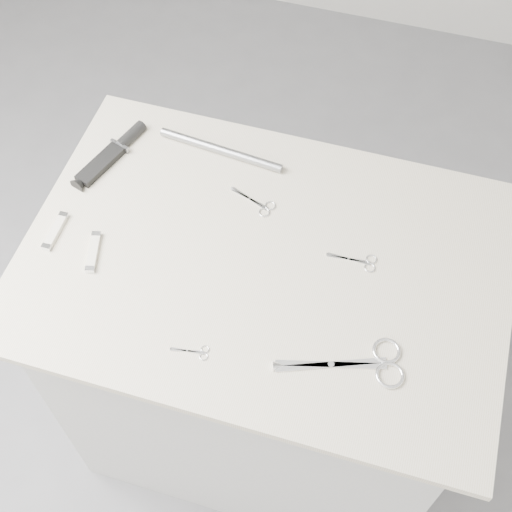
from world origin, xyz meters
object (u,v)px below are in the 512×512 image
(embroidery_scissors_a, at_px, (259,204))
(sheathed_knife, at_px, (115,151))
(pocket_knife_b, at_px, (55,231))
(metal_rail, at_px, (221,150))
(large_shears, at_px, (368,363))
(embroidery_scissors_b, at_px, (360,261))
(tiny_scissors, at_px, (195,352))
(plinth, at_px, (263,359))
(pocket_knife_a, at_px, (93,252))

(embroidery_scissors_a, xyz_separation_m, sheathed_knife, (-0.36, 0.05, 0.01))
(embroidery_scissors_a, distance_m, pocket_knife_b, 0.43)
(embroidery_scissors_a, height_order, metal_rail, metal_rail)
(large_shears, xyz_separation_m, pocket_knife_b, (-0.69, 0.11, 0.00))
(embroidery_scissors_b, bearing_deg, pocket_knife_b, -172.38)
(sheathed_knife, bearing_deg, embroidery_scissors_b, -83.92)
(tiny_scissors, bearing_deg, sheathed_knife, 119.98)
(embroidery_scissors_a, distance_m, embroidery_scissors_b, 0.25)
(embroidery_scissors_b, xyz_separation_m, metal_rail, (-0.37, 0.20, 0.01))
(embroidery_scissors_a, relative_size, tiny_scissors, 1.44)
(large_shears, bearing_deg, plinth, 127.93)
(pocket_knife_a, height_order, metal_rail, metal_rail)
(plinth, relative_size, tiny_scissors, 12.05)
(large_shears, height_order, pocket_knife_a, pocket_knife_a)
(embroidery_scissors_a, xyz_separation_m, pocket_knife_a, (-0.29, -0.22, 0.00))
(embroidery_scissors_b, relative_size, metal_rail, 0.35)
(large_shears, distance_m, sheathed_knife, 0.74)
(embroidery_scissors_b, relative_size, sheathed_knife, 0.49)
(plinth, xyz_separation_m, sheathed_knife, (-0.41, 0.18, 0.48))
(sheathed_knife, bearing_deg, plinth, -95.72)
(pocket_knife_a, bearing_deg, plinth, -91.15)
(large_shears, relative_size, metal_rail, 0.81)
(embroidery_scissors_b, bearing_deg, large_shears, -76.88)
(pocket_knife_a, distance_m, pocket_knife_b, 0.10)
(embroidery_scissors_b, distance_m, pocket_knife_a, 0.55)
(plinth, distance_m, sheathed_knife, 0.65)
(sheathed_knife, relative_size, metal_rail, 0.70)
(plinth, relative_size, pocket_knife_b, 9.30)
(tiny_scissors, xyz_separation_m, metal_rail, (-0.11, 0.49, 0.01))
(metal_rail, bearing_deg, pocket_knife_a, -116.33)
(embroidery_scissors_b, height_order, pocket_knife_a, pocket_knife_a)
(pocket_knife_a, bearing_deg, tiny_scissors, -133.91)
(plinth, distance_m, embroidery_scissors_b, 0.51)
(large_shears, bearing_deg, embroidery_scissors_b, 87.37)
(tiny_scissors, bearing_deg, pocket_knife_a, 141.95)
(sheathed_knife, height_order, metal_rail, sheathed_knife)
(embroidery_scissors_a, bearing_deg, plinth, -49.11)
(large_shears, height_order, tiny_scissors, large_shears)
(embroidery_scissors_a, distance_m, pocket_knife_a, 0.36)
(large_shears, relative_size, sheathed_knife, 1.16)
(sheathed_knife, distance_m, metal_rail, 0.24)
(embroidery_scissors_b, xyz_separation_m, sheathed_knife, (-0.60, 0.13, 0.01))
(pocket_knife_b, bearing_deg, metal_rail, -40.90)
(embroidery_scissors_a, relative_size, sheathed_knife, 0.52)
(large_shears, bearing_deg, embroidery_scissors_a, 116.78)
(metal_rail, bearing_deg, tiny_scissors, -77.54)
(sheathed_knife, distance_m, pocket_knife_b, 0.24)
(tiny_scissors, distance_m, pocket_knife_a, 0.31)
(embroidery_scissors_a, xyz_separation_m, metal_rail, (-0.12, 0.12, 0.01))
(tiny_scissors, relative_size, pocket_knife_b, 0.77)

